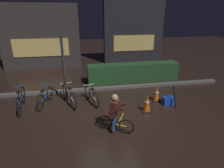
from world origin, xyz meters
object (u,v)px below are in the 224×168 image
Objects in this scene: parked_bike_center_left at (69,95)px; closed_umbrella at (175,97)px; traffic_cone_far at (157,94)px; blue_crate at (168,100)px; parked_bike_left_mid at (45,97)px; traffic_cone_near at (147,103)px; parked_bike_leftmost at (21,99)px; cyclist at (115,113)px; street_post at (64,71)px; parked_bike_center_right at (91,95)px.

closed_umbrella is at bearing -123.82° from parked_bike_center_left.
blue_crate is (0.34, -0.38, -0.16)m from traffic_cone_far.
parked_bike_left_mid is 3.97m from traffic_cone_near.
closed_umbrella is at bearing -54.28° from traffic_cone_far.
parked_bike_leftmost is 1.40× the size of cyclist.
parked_bike_left_mid is at bearing -175.52° from street_post.
cyclist is at bearing -145.78° from traffic_cone_near.
parked_bike_center_left is 1.92× the size of closed_umbrella.
traffic_cone_near reaches higher than blue_crate.
parked_bike_center_right is at bearing 173.59° from traffic_cone_far.
street_post is 1.94m from parked_bike_leftmost.
parked_bike_leftmost reaches higher than parked_bike_center_left.
traffic_cone_far is at bearing -8.03° from street_post.
parked_bike_leftmost is 1.15× the size of parked_bike_left_mid.
parked_bike_leftmost is 2.05× the size of closed_umbrella.
street_post is at bearing 60.67° from parked_bike_center_right.
closed_umbrella is (3.13, -0.93, 0.09)m from parked_bike_center_right.
closed_umbrella is at bearing -65.78° from blue_crate.
street_post is 2.12× the size of cyclist.
blue_crate is (1.05, 0.40, -0.17)m from traffic_cone_near.
parked_bike_left_mid is at bearing 167.40° from cyclist.
street_post is at bearing 11.99° from parked_bike_center_left.
blue_crate is at bearing -120.70° from parked_bike_center_left.
closed_umbrella reaches higher than traffic_cone_near.
parked_bike_center_right is at bearing 64.27° from closed_umbrella.
traffic_cone_far is at bearing -100.12° from parked_bike_leftmost.
cyclist is (-2.45, -1.35, 0.48)m from blue_crate.
parked_bike_leftmost is at bearing 166.93° from traffic_cone_near.
traffic_cone_far is 0.79m from closed_umbrella.
closed_umbrella is at bearing 7.34° from traffic_cone_near.
cyclist reaches higher than closed_umbrella.
parked_bike_center_left is at bearing 154.89° from cyclist.
street_post is 3.11× the size of closed_umbrella.
parked_bike_center_right reaches higher than traffic_cone_far.
parked_bike_center_right is at bearing 135.60° from cyclist.
street_post is 6.00× the size of blue_crate.
street_post is 4.37m from closed_umbrella.
cyclist reaches higher than traffic_cone_far.
closed_umbrella reaches higher than blue_crate.
street_post is 0.98m from parked_bike_center_left.
street_post reaches higher than traffic_cone_far.
traffic_cone_far is (5.33, -0.29, -0.06)m from parked_bike_leftmost.
traffic_cone_near is at bearing -110.08° from parked_bike_leftmost.
parked_bike_center_right is at bearing -113.71° from parked_bike_center_left.
parked_bike_center_left is 3.98m from blue_crate.
traffic_cone_far is at bearing 26.63° from closed_umbrella.
closed_umbrella is at bearing 53.38° from cyclist.
parked_bike_left_mid is 2.28× the size of traffic_cone_near.
parked_bike_leftmost is at bearing 178.01° from cyclist.
parked_bike_leftmost is 3.96× the size of blue_crate.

